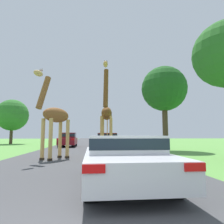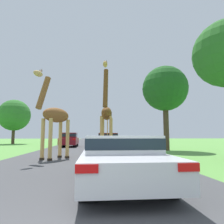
% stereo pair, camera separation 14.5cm
% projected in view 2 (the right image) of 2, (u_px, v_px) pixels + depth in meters
% --- Properties ---
extents(road, '(8.19, 120.00, 0.00)m').
position_uv_depth(road, '(90.00, 144.00, 31.02)').
color(road, '#424244').
rests_on(road, ground).
extents(giraffe_near_road, '(0.88, 2.84, 5.40)m').
position_uv_depth(giraffe_near_road, '(106.00, 113.00, 11.88)').
color(giraffe_near_road, tan).
rests_on(giraffe_near_road, ground).
extents(giraffe_companion, '(1.80, 2.39, 4.67)m').
position_uv_depth(giraffe_companion, '(54.00, 118.00, 10.87)').
color(giraffe_companion, tan).
rests_on(giraffe_companion, ground).
extents(car_lead_maroon, '(1.99, 4.49, 1.26)m').
position_uv_depth(car_lead_maroon, '(120.00, 157.00, 5.34)').
color(car_lead_maroon, silver).
rests_on(car_lead_maroon, ground).
extents(car_queue_right, '(1.81, 4.41, 1.56)m').
position_uv_depth(car_queue_right, '(69.00, 139.00, 22.52)').
color(car_queue_right, maroon).
rests_on(car_queue_right, ground).
extents(car_queue_left, '(1.78, 4.10, 1.47)m').
position_uv_depth(car_queue_left, '(108.00, 141.00, 17.52)').
color(car_queue_left, '#561914').
rests_on(car_queue_left, ground).
extents(car_far_ahead, '(1.94, 3.95, 1.28)m').
position_uv_depth(car_far_ahead, '(111.00, 140.00, 23.74)').
color(car_far_ahead, gray).
rests_on(car_far_ahead, ground).
extents(tree_centre_back, '(4.66, 4.66, 6.62)m').
position_uv_depth(tree_centre_back, '(14.00, 115.00, 29.93)').
color(tree_centre_back, '#4C3828').
rests_on(tree_centre_back, ground).
extents(tree_right_cluster, '(3.94, 3.94, 7.34)m').
position_uv_depth(tree_right_cluster, '(165.00, 89.00, 17.52)').
color(tree_right_cluster, '#4C3828').
rests_on(tree_right_cluster, ground).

